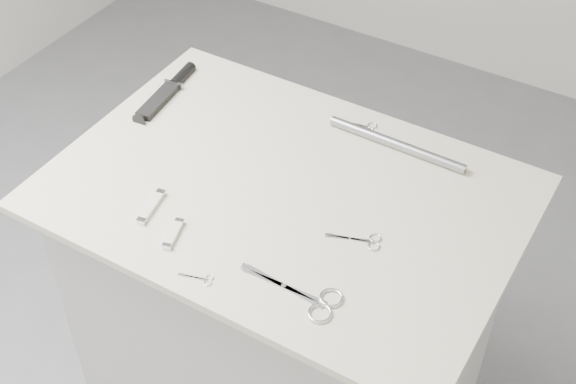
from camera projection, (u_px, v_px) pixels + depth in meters
The scene contains 10 objects.
plinth at pixel (285, 325), 2.04m from camera, with size 0.90×0.60×0.90m, color #B0B0AE.
display_board at pixel (285, 193), 1.73m from camera, with size 1.00×0.70×0.02m, color beige.
large_shears at pixel (310, 298), 1.50m from camera, with size 0.21×0.09×0.01m.
embroidery_scissors_a at pixel (363, 241), 1.61m from camera, with size 0.11×0.06×0.00m.
embroidery_scissors_b at pixel (362, 126), 1.88m from camera, with size 0.11×0.05×0.00m.
tiny_scissors at pixel (201, 279), 1.53m from camera, with size 0.07×0.04×0.00m.
sheathed_knife at pixel (169, 89), 1.97m from camera, with size 0.06×0.24×0.03m.
pocket_knife_a at pixel (151, 207), 1.67m from camera, with size 0.04×0.10×0.01m.
pocket_knife_b at pixel (174, 234), 1.62m from camera, with size 0.04×0.08×0.01m.
metal_rail at pixel (396, 144), 1.81m from camera, with size 0.02×0.02×0.34m, color gray.
Camera 1 is at (0.65, -1.08, 2.09)m, focal length 50.00 mm.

